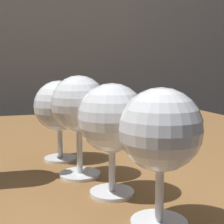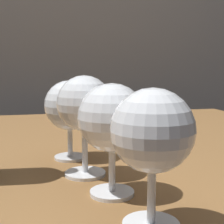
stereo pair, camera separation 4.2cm
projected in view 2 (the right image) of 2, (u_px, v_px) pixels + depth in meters
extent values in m
cube|color=brown|center=(97.00, 152.00, 0.72)|extent=(1.12, 0.98, 0.03)
cylinder|color=brown|center=(204.00, 210.00, 1.29)|extent=(0.06, 0.06, 0.71)
cylinder|color=white|center=(152.00, 191.00, 0.34)|extent=(0.01, 0.01, 0.07)
sphere|color=white|center=(153.00, 130.00, 0.34)|extent=(0.09, 0.09, 0.09)
ellipsoid|color=maroon|center=(152.00, 135.00, 0.34)|extent=(0.08, 0.08, 0.03)
cylinder|color=white|center=(112.00, 193.00, 0.44)|extent=(0.06, 0.06, 0.00)
cylinder|color=white|center=(112.00, 165.00, 0.43)|extent=(0.01, 0.01, 0.07)
sphere|color=white|center=(112.00, 118.00, 0.43)|extent=(0.09, 0.09, 0.09)
ellipsoid|color=#380711|center=(112.00, 123.00, 0.43)|extent=(0.08, 0.08, 0.03)
cylinder|color=white|center=(85.00, 173.00, 0.52)|extent=(0.06, 0.06, 0.00)
cylinder|color=white|center=(85.00, 147.00, 0.51)|extent=(0.01, 0.01, 0.08)
sphere|color=white|center=(84.00, 103.00, 0.50)|extent=(0.08, 0.08, 0.08)
ellipsoid|color=maroon|center=(84.00, 105.00, 0.50)|extent=(0.07, 0.07, 0.03)
cylinder|color=white|center=(70.00, 157.00, 0.61)|extent=(0.06, 0.06, 0.00)
cylinder|color=white|center=(70.00, 139.00, 0.60)|extent=(0.01, 0.01, 0.06)
sphere|color=white|center=(69.00, 105.00, 0.60)|extent=(0.09, 0.09, 0.09)
ellipsoid|color=beige|center=(69.00, 103.00, 0.60)|extent=(0.08, 0.08, 0.05)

